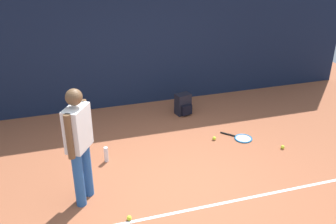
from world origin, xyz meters
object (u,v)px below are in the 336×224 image
object	(u,v)px
tennis_racket	(242,138)
tennis_ball_mid_court	(129,218)
backpack	(183,105)
tennis_ball_by_fence	(214,138)
tennis_ball_near_player	(283,147)
tennis_player	(79,140)
water_bottle	(106,154)

from	to	relation	value
tennis_racket	tennis_ball_mid_court	world-z (taller)	tennis_ball_mid_court
backpack	tennis_ball_by_fence	world-z (taller)	backpack
tennis_ball_near_player	tennis_ball_by_fence	bearing A→B (deg)	148.49
backpack	tennis_ball_near_player	bearing A→B (deg)	-70.70
tennis_player	tennis_ball_mid_court	size ratio (longest dim) A/B	25.76
tennis_racket	tennis_ball_mid_court	size ratio (longest dim) A/B	8.62
tennis_ball_near_player	tennis_ball_mid_court	size ratio (longest dim) A/B	1.00
backpack	tennis_ball_by_fence	bearing A→B (deg)	-95.33
backpack	tennis_ball_mid_court	world-z (taller)	backpack
tennis_ball_near_player	tennis_ball_by_fence	xyz separation A→B (m)	(-1.02, 0.63, 0.00)
tennis_ball_by_fence	water_bottle	world-z (taller)	water_bottle
tennis_ball_near_player	tennis_player	bearing A→B (deg)	-173.48
tennis_player	tennis_racket	distance (m)	3.20
tennis_player	tennis_ball_by_fence	distance (m)	2.78
water_bottle	tennis_player	bearing A→B (deg)	-116.22
tennis_ball_by_fence	backpack	bearing A→B (deg)	99.46
tennis_racket	tennis_ball_by_fence	size ratio (longest dim) A/B	8.62
tennis_ball_by_fence	water_bottle	xyz separation A→B (m)	(-1.98, -0.13, 0.10)
tennis_racket	backpack	world-z (taller)	backpack
tennis_player	water_bottle	xyz separation A→B (m)	(0.44, 0.89, -0.84)
tennis_racket	backpack	distance (m)	1.46
tennis_racket	tennis_ball_near_player	size ratio (longest dim) A/B	8.62
backpack	water_bottle	bearing A→B (deg)	-158.53
tennis_player	tennis_ball_by_fence	xyz separation A→B (m)	(2.41, 1.02, -0.93)
tennis_racket	backpack	xyz separation A→B (m)	(-0.70, 1.27, 0.20)
backpack	tennis_ball_mid_court	distance (m)	3.28
tennis_ball_by_fence	water_bottle	size ratio (longest dim) A/B	0.25
tennis_player	tennis_ball_by_fence	world-z (taller)	tennis_player
tennis_racket	tennis_ball_by_fence	distance (m)	0.51
tennis_ball_near_player	tennis_ball_by_fence	distance (m)	1.20
tennis_ball_mid_court	water_bottle	size ratio (longest dim) A/B	0.25
backpack	tennis_ball_near_player	world-z (taller)	backpack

